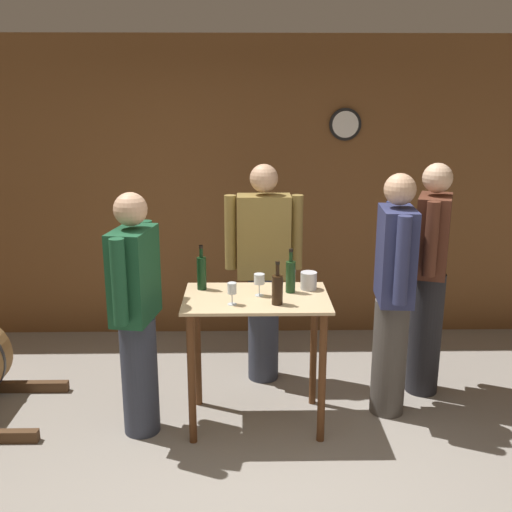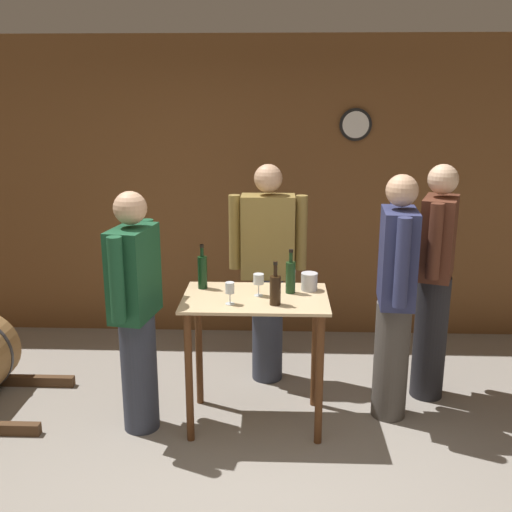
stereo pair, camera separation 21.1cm
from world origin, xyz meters
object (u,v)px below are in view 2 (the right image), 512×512
at_px(wine_bottle_center, 291,276).
at_px(person_visitor_bearded, 395,294).
at_px(person_visitor_with_scarf, 136,309).
at_px(wine_glass_near_left, 230,289).
at_px(wine_glass_near_center, 259,280).
at_px(wine_bottle_left, 275,289).
at_px(person_host, 268,269).
at_px(wine_bottle_far_left, 202,271).
at_px(person_visitor_near_door, 435,278).
at_px(ice_bucket, 309,282).

distance_m(wine_bottle_center, person_visitor_bearded, 0.72).
bearing_deg(person_visitor_with_scarf, wine_glass_near_left, -4.33).
xyz_separation_m(wine_bottle_center, wine_glass_near_center, (-0.21, -0.07, -0.01)).
relative_size(wine_bottle_left, wine_glass_near_left, 1.97).
bearing_deg(person_host, wine_bottle_center, -74.43).
relative_size(wine_bottle_far_left, wine_glass_near_center, 2.07).
distance_m(wine_bottle_far_left, person_visitor_near_door, 1.67).
xyz_separation_m(wine_glass_near_center, person_visitor_with_scarf, (-0.79, -0.12, -0.17)).
bearing_deg(wine_bottle_far_left, wine_glass_near_left, -55.71).
relative_size(wine_bottle_far_left, wine_glass_near_left, 2.14).
relative_size(wine_bottle_center, person_visitor_near_door, 0.17).
height_order(wine_bottle_far_left, person_visitor_bearded, person_visitor_bearded).
height_order(person_host, person_visitor_near_door, person_visitor_near_door).
distance_m(wine_glass_near_left, wine_glass_near_center, 0.24).
xyz_separation_m(person_host, person_visitor_near_door, (1.21, -0.24, 0.02)).
relative_size(wine_glass_near_center, ice_bucket, 1.24).
height_order(wine_glass_near_center, ice_bucket, wine_glass_near_center).
bearing_deg(person_host, person_visitor_bearded, -32.15).
relative_size(wine_bottle_far_left, ice_bucket, 2.56).
xyz_separation_m(wine_glass_near_left, person_visitor_near_door, (1.43, 0.58, -0.10)).
relative_size(wine_glass_near_left, ice_bucket, 1.20).
height_order(wine_bottle_center, wine_glass_near_left, wine_bottle_center).
bearing_deg(wine_glass_near_center, wine_bottle_far_left, 159.96).
bearing_deg(person_visitor_bearded, wine_bottle_far_left, 178.36).
bearing_deg(wine_bottle_center, ice_bucket, 25.62).
distance_m(wine_bottle_center, ice_bucket, 0.15).
height_order(wine_glass_near_left, person_host, person_host).
bearing_deg(wine_bottle_left, wine_bottle_far_left, 148.17).
distance_m(wine_glass_near_left, person_visitor_with_scarf, 0.64).
bearing_deg(ice_bucket, person_host, 119.08).
relative_size(ice_bucket, person_visitor_near_door, 0.07).
bearing_deg(ice_bucket, wine_bottle_center, -154.38).
relative_size(ice_bucket, person_visitor_bearded, 0.07).
bearing_deg(wine_glass_near_center, person_visitor_with_scarf, -171.20).
height_order(wine_glass_near_left, person_visitor_bearded, person_visitor_bearded).
height_order(wine_bottle_center, person_visitor_bearded, person_visitor_bearded).
distance_m(wine_bottle_left, ice_bucket, 0.38).
relative_size(wine_bottle_center, wine_glass_near_center, 2.02).
xyz_separation_m(wine_bottle_far_left, wine_bottle_left, (0.50, -0.31, -0.02)).
height_order(wine_bottle_far_left, person_host, person_host).
relative_size(wine_glass_near_center, person_host, 0.09).
distance_m(wine_bottle_left, wine_glass_near_center, 0.20).
relative_size(wine_bottle_left, person_host, 0.17).
xyz_separation_m(ice_bucket, person_host, (-0.29, 0.52, -0.07)).
height_order(wine_bottle_left, person_visitor_bearded, person_visitor_bearded).
bearing_deg(ice_bucket, wine_glass_near_center, -159.34).
bearing_deg(wine_bottle_center, wine_glass_near_left, -148.59).
bearing_deg(wine_bottle_far_left, person_visitor_bearded, -1.64).
relative_size(ice_bucket, person_visitor_with_scarf, 0.07).
xyz_separation_m(wine_bottle_far_left, person_host, (0.44, 0.51, -0.13)).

